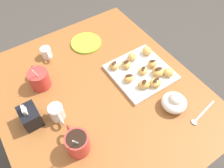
# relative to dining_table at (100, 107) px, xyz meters

# --- Properties ---
(ground_plane) EXTENTS (8.00, 8.00, 0.00)m
(ground_plane) POSITION_rel_dining_table_xyz_m (0.00, 0.00, -0.60)
(ground_plane) COLOR #423D38
(dining_table) EXTENTS (1.00, 0.87, 0.73)m
(dining_table) POSITION_rel_dining_table_xyz_m (0.00, 0.00, 0.00)
(dining_table) COLOR #935628
(dining_table) RESTS_ON ground_plane
(pastry_plate_square) EXTENTS (0.27, 0.27, 0.02)m
(pastry_plate_square) POSITION_rel_dining_table_xyz_m (-0.02, -0.23, 0.14)
(pastry_plate_square) COLOR silver
(pastry_plate_square) RESTS_ON dining_table
(coffee_mug_red_left) EXTENTS (0.13, 0.09, 0.14)m
(coffee_mug_red_left) POSITION_rel_dining_table_xyz_m (-0.18, 0.20, 0.18)
(coffee_mug_red_left) COLOR red
(coffee_mug_red_left) RESTS_ON dining_table
(coffee_mug_red_right) EXTENTS (0.13, 0.09, 0.13)m
(coffee_mug_red_right) POSITION_rel_dining_table_xyz_m (0.18, 0.20, 0.18)
(coffee_mug_red_right) COLOR red
(coffee_mug_red_right) RESTS_ON dining_table
(cream_pitcher_white) EXTENTS (0.10, 0.06, 0.07)m
(cream_pitcher_white) POSITION_rel_dining_table_xyz_m (-0.01, 0.21, 0.17)
(cream_pitcher_white) COLOR silver
(cream_pitcher_white) RESTS_ON dining_table
(sugar_caddy) EXTENTS (0.09, 0.07, 0.11)m
(sugar_caddy) POSITION_rel_dining_table_xyz_m (0.03, 0.30, 0.17)
(sugar_caddy) COLOR black
(sugar_caddy) RESTS_ON dining_table
(ice_cream_bowl) EXTENTS (0.11, 0.11, 0.08)m
(ice_cream_bowl) POSITION_rel_dining_table_xyz_m (-0.24, -0.23, 0.16)
(ice_cream_bowl) COLOR silver
(ice_cream_bowl) RESTS_ON dining_table
(chocolate_sauce_pitcher) EXTENTS (0.09, 0.05, 0.06)m
(chocolate_sauce_pitcher) POSITION_rel_dining_table_xyz_m (0.34, 0.10, 0.16)
(chocolate_sauce_pitcher) COLOR silver
(chocolate_sauce_pitcher) RESTS_ON dining_table
(saucer_lime_left) EXTENTS (0.16, 0.16, 0.01)m
(saucer_lime_left) POSITION_rel_dining_table_xyz_m (0.31, -0.11, 0.13)
(saucer_lime_left) COLOR #9EC633
(saucer_lime_left) RESTS_ON dining_table
(loose_spoon_near_saucer) EXTENTS (0.04, 0.16, 0.01)m
(loose_spoon_near_saucer) POSITION_rel_dining_table_xyz_m (-0.34, -0.29, 0.13)
(loose_spoon_near_saucer) COLOR silver
(loose_spoon_near_saucer) RESTS_ON dining_table
(beignet_0) EXTENTS (0.06, 0.05, 0.03)m
(beignet_0) POSITION_rel_dining_table_xyz_m (0.05, -0.18, 0.16)
(beignet_0) COLOR #DBA351
(beignet_0) RESTS_ON pastry_plate_square
(chocolate_drizzle_0) EXTENTS (0.02, 0.03, 0.00)m
(chocolate_drizzle_0) POSITION_rel_dining_table_xyz_m (0.05, -0.18, 0.18)
(chocolate_drizzle_0) COLOR #381E11
(chocolate_drizzle_0) RESTS_ON beignet_0
(beignet_1) EXTENTS (0.05, 0.05, 0.03)m
(beignet_1) POSITION_rel_dining_table_xyz_m (-0.03, -0.15, 0.16)
(beignet_1) COLOR #DBA351
(beignet_1) RESTS_ON pastry_plate_square
(chocolate_drizzle_1) EXTENTS (0.03, 0.04, 0.00)m
(chocolate_drizzle_1) POSITION_rel_dining_table_xyz_m (-0.03, -0.15, 0.18)
(chocolate_drizzle_1) COLOR #381E11
(chocolate_drizzle_1) RESTS_ON beignet_1
(beignet_2) EXTENTS (0.05, 0.05, 0.04)m
(beignet_2) POSITION_rel_dining_table_xyz_m (-0.10, -0.32, 0.16)
(beignet_2) COLOR #DBA351
(beignet_2) RESTS_ON pastry_plate_square
(beignet_3) EXTENTS (0.06, 0.05, 0.03)m
(beignet_3) POSITION_rel_dining_table_xyz_m (0.07, -0.24, 0.16)
(beignet_3) COLOR #DBA351
(beignet_3) RESTS_ON pastry_plate_square
(beignet_4) EXTENTS (0.06, 0.06, 0.03)m
(beignet_4) POSITION_rel_dining_table_xyz_m (-0.03, -0.23, 0.16)
(beignet_4) COLOR #DBA351
(beignet_4) RESTS_ON pastry_plate_square
(chocolate_drizzle_4) EXTENTS (0.03, 0.03, 0.00)m
(chocolate_drizzle_4) POSITION_rel_dining_table_xyz_m (-0.03, -0.23, 0.17)
(chocolate_drizzle_4) COLOR #381E11
(chocolate_drizzle_4) RESTS_ON beignet_4
(beignet_5) EXTENTS (0.06, 0.07, 0.04)m
(beignet_5) POSITION_rel_dining_table_xyz_m (-0.10, -0.18, 0.16)
(beignet_5) COLOR #DBA351
(beignet_5) RESTS_ON pastry_plate_square
(chocolate_drizzle_5) EXTENTS (0.03, 0.03, 0.00)m
(chocolate_drizzle_5) POSITION_rel_dining_table_xyz_m (-0.10, -0.18, 0.18)
(chocolate_drizzle_5) COLOR #381E11
(chocolate_drizzle_5) RESTS_ON beignet_5
(beignet_6) EXTENTS (0.06, 0.06, 0.03)m
(beignet_6) POSITION_rel_dining_table_xyz_m (0.07, -0.13, 0.16)
(beignet_6) COLOR #DBA351
(beignet_6) RESTS_ON pastry_plate_square
(chocolate_drizzle_6) EXTENTS (0.03, 0.03, 0.00)m
(chocolate_drizzle_6) POSITION_rel_dining_table_xyz_m (0.07, -0.13, 0.18)
(chocolate_drizzle_6) COLOR #381E11
(chocolate_drizzle_6) RESTS_ON beignet_6
(beignet_7) EXTENTS (0.05, 0.06, 0.03)m
(beignet_7) POSITION_rel_dining_table_xyz_m (-0.12, -0.23, 0.16)
(beignet_7) COLOR #DBA351
(beignet_7) RESTS_ON pastry_plate_square
(chocolate_drizzle_7) EXTENTS (0.02, 0.04, 0.00)m
(chocolate_drizzle_7) POSITION_rel_dining_table_xyz_m (-0.12, -0.23, 0.18)
(chocolate_drizzle_7) COLOR #381E11
(chocolate_drizzle_7) RESTS_ON beignet_7
(beignet_8) EXTENTS (0.05, 0.05, 0.04)m
(beignet_8) POSITION_rel_dining_table_xyz_m (-0.02, -0.29, 0.16)
(beignet_8) COLOR #DBA351
(beignet_8) RESTS_ON pastry_plate_square
(chocolate_drizzle_8) EXTENTS (0.03, 0.03, 0.00)m
(chocolate_drizzle_8) POSITION_rel_dining_table_xyz_m (-0.02, -0.29, 0.18)
(chocolate_drizzle_8) COLOR #381E11
(chocolate_drizzle_8) RESTS_ON beignet_8
(beignet_9) EXTENTS (0.06, 0.05, 0.04)m
(beignet_9) POSITION_rel_dining_table_xyz_m (0.06, -0.32, 0.16)
(beignet_9) COLOR #DBA351
(beignet_9) RESTS_ON pastry_plate_square
(beignet_10) EXTENTS (0.07, 0.07, 0.04)m
(beignet_10) POSITION_rel_dining_table_xyz_m (-0.07, -0.28, 0.16)
(beignet_10) COLOR #DBA351
(beignet_10) RESTS_ON pastry_plate_square
(chocolate_drizzle_10) EXTENTS (0.03, 0.04, 0.00)m
(chocolate_drizzle_10) POSITION_rel_dining_table_xyz_m (-0.07, -0.28, 0.18)
(chocolate_drizzle_10) COLOR #381E11
(chocolate_drizzle_10) RESTS_ON beignet_10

